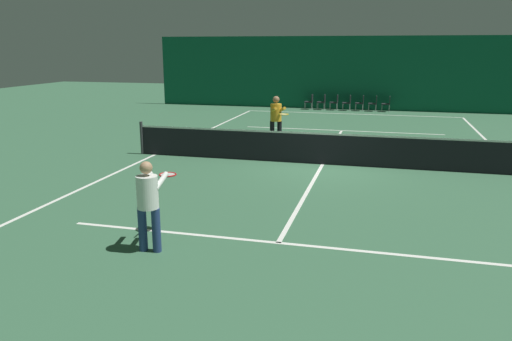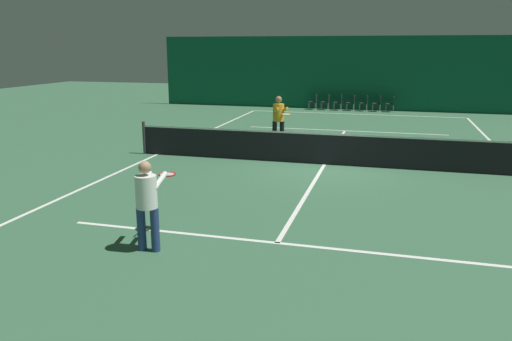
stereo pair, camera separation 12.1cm
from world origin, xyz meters
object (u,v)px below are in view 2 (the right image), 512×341
at_px(player_far, 279,117).
at_px(courtside_chair_3, 352,102).
at_px(courtside_chair_2, 339,101).
at_px(courtside_chair_4, 365,102).
at_px(courtside_chair_0, 314,101).
at_px(courtside_chair_1, 326,101).
at_px(player_near, 148,199).
at_px(courtside_chair_5, 378,103).
at_px(tennis_net, 325,148).
at_px(courtside_chair_6, 391,103).

distance_m(player_far, courtside_chair_3, 10.85).
height_order(courtside_chair_2, courtside_chair_4, same).
xyz_separation_m(player_far, courtside_chair_0, (-0.38, 10.70, -0.53)).
distance_m(courtside_chair_0, courtside_chair_1, 0.70).
relative_size(player_near, courtside_chair_5, 1.90).
bearing_deg(courtside_chair_1, tennis_net, 7.25).
distance_m(courtside_chair_1, courtside_chair_2, 0.70).
height_order(player_near, courtside_chair_3, player_near).
xyz_separation_m(courtside_chair_3, courtside_chair_5, (1.41, 0.00, 0.00)).
bearing_deg(tennis_net, courtside_chair_0, 100.20).
bearing_deg(player_near, courtside_chair_3, -8.70).
distance_m(tennis_net, player_far, 3.37).
relative_size(tennis_net, courtside_chair_6, 14.29).
distance_m(player_far, courtside_chair_2, 10.76).
xyz_separation_m(courtside_chair_0, courtside_chair_5, (3.51, 0.00, 0.00)).
height_order(courtside_chair_3, courtside_chair_4, same).
relative_size(courtside_chair_0, courtside_chair_1, 1.00).
xyz_separation_m(player_far, courtside_chair_4, (2.43, 10.70, -0.53)).
relative_size(player_near, courtside_chair_3, 1.90).
height_order(courtside_chair_2, courtside_chair_3, same).
height_order(player_far, courtside_chair_5, player_far).
bearing_deg(courtside_chair_2, courtside_chair_5, 90.00).
xyz_separation_m(courtside_chair_0, courtside_chair_6, (4.22, 0.00, 0.00)).
distance_m(courtside_chair_4, courtside_chair_5, 0.70).
bearing_deg(courtside_chair_5, courtside_chair_4, -90.00).
relative_size(player_near, courtside_chair_1, 1.90).
relative_size(player_near, courtside_chair_2, 1.90).
relative_size(courtside_chair_1, courtside_chair_6, 1.00).
bearing_deg(courtside_chair_5, courtside_chair_2, -90.00).
distance_m(courtside_chair_2, courtside_chair_4, 1.41).
bearing_deg(courtside_chair_5, player_near, -8.79).
bearing_deg(player_far, courtside_chair_0, 154.81).
relative_size(player_near, courtside_chair_4, 1.90).
xyz_separation_m(tennis_net, courtside_chair_0, (-2.40, 13.35, -0.03)).
distance_m(player_near, courtside_chair_0, 20.62).
height_order(courtside_chair_1, courtside_chair_3, same).
bearing_deg(courtside_chair_6, player_far, -19.72).
distance_m(player_near, courtside_chair_2, 20.65).
relative_size(courtside_chair_1, courtside_chair_3, 1.00).
xyz_separation_m(tennis_net, courtside_chair_1, (-1.70, 13.35, -0.03)).
relative_size(player_near, courtside_chair_6, 1.90).
distance_m(player_near, courtside_chair_6, 20.99).
height_order(tennis_net, player_far, player_far).
bearing_deg(courtside_chair_6, courtside_chair_5, -90.00).
bearing_deg(courtside_chair_0, player_far, 2.04).
height_order(courtside_chair_0, courtside_chair_6, same).
xyz_separation_m(courtside_chair_5, courtside_chair_6, (0.70, 0.00, 0.00)).
bearing_deg(courtside_chair_6, courtside_chair_4, -90.00).
bearing_deg(tennis_net, courtside_chair_5, 85.24).
relative_size(courtside_chair_2, courtside_chair_6, 1.00).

